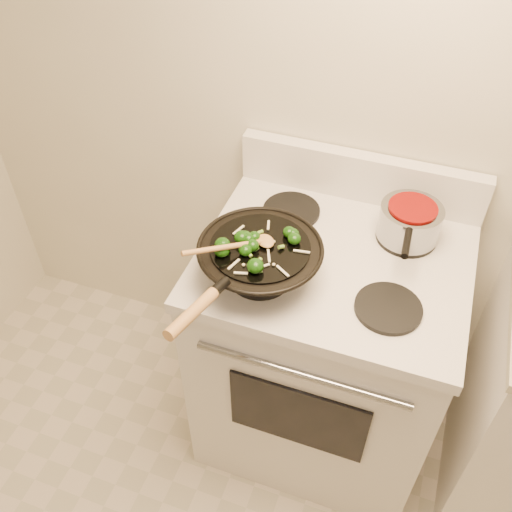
% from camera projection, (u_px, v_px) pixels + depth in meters
% --- Properties ---
extents(stove, '(0.78, 0.67, 1.08)m').
position_uv_depth(stove, '(323.00, 349.00, 1.97)').
color(stove, silver).
rests_on(stove, ground).
extents(wok, '(0.34, 0.56, 0.17)m').
position_uv_depth(wok, '(259.00, 260.00, 1.55)').
color(wok, black).
rests_on(wok, stove).
extents(stirfry, '(0.24, 0.23, 0.04)m').
position_uv_depth(stirfry, '(250.00, 245.00, 1.50)').
color(stirfry, '#103608').
rests_on(stirfry, wok).
extents(wooden_spoon, '(0.21, 0.21, 0.06)m').
position_uv_depth(wooden_spoon, '(243.00, 244.00, 1.49)').
color(wooden_spoon, '#AF7C44').
rests_on(wooden_spoon, wok).
extents(saucepan, '(0.18, 0.29, 0.11)m').
position_uv_depth(saucepan, '(410.00, 222.00, 1.67)').
color(saucepan, gray).
rests_on(saucepan, stove).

